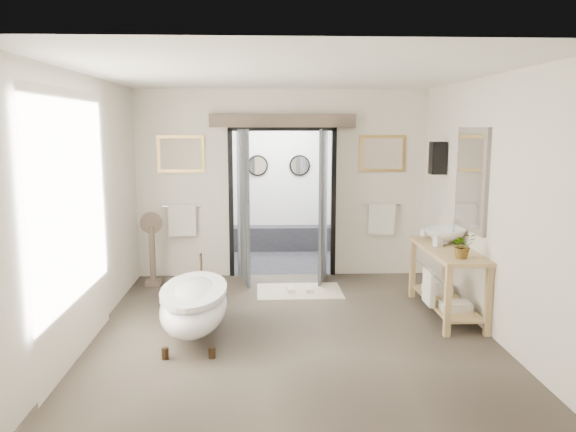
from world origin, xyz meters
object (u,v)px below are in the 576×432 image
at_px(rug, 299,291).
at_px(basin, 444,236).
at_px(clawfoot_tub, 194,305).
at_px(vanity, 445,276).

height_order(rug, basin, basin).
relative_size(clawfoot_tub, rug, 1.34).
height_order(vanity, rug, vanity).
xyz_separation_m(clawfoot_tub, rug, (1.28, 1.71, -0.38)).
distance_m(clawfoot_tub, vanity, 3.09).
bearing_deg(rug, vanity, -31.60).
bearing_deg(vanity, rug, 148.40).
height_order(vanity, basin, basin).
xyz_separation_m(clawfoot_tub, basin, (3.09, 0.93, 0.56)).
bearing_deg(basin, vanity, -125.34).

